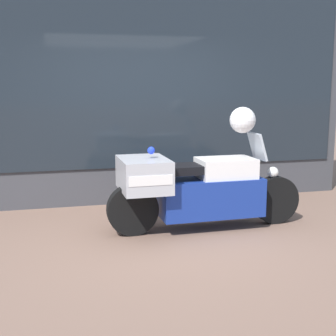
{
  "coord_description": "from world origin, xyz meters",
  "views": [
    {
      "loc": [
        -1.25,
        -4.97,
        1.77
      ],
      "look_at": [
        0.24,
        0.83,
        0.69
      ],
      "focal_mm": 50.0,
      "sensor_mm": 36.0,
      "label": 1
    }
  ],
  "objects": [
    {
      "name": "paramedic_motorcycle",
      "position": [
        0.43,
        0.33,
        0.54
      ],
      "size": [
        2.47,
        0.77,
        1.18
      ],
      "rotation": [
        0.0,
        0.0,
        0.01
      ],
      "color": "black",
      "rests_on": "ground"
    },
    {
      "name": "shop_building",
      "position": [
        -0.4,
        2.0,
        1.92
      ],
      "size": [
        6.68,
        0.55,
        3.83
      ],
      "color": "#424247",
      "rests_on": "ground"
    },
    {
      "name": "white_helmet",
      "position": [
        1.05,
        0.33,
        1.34
      ],
      "size": [
        0.32,
        0.32,
        0.32
      ],
      "primitive_type": "sphere",
      "color": "white",
      "rests_on": "paramedic_motorcycle"
    },
    {
      "name": "ground_plane",
      "position": [
        0.0,
        0.0,
        0.0
      ],
      "size": [
        60.0,
        60.0,
        0.0
      ],
      "primitive_type": "plane",
      "color": "#7A5B4C"
    },
    {
      "name": "window_display",
      "position": [
        0.35,
        2.03,
        0.45
      ],
      "size": [
        5.39,
        0.3,
        1.86
      ],
      "color": "slate",
      "rests_on": "ground"
    }
  ]
}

